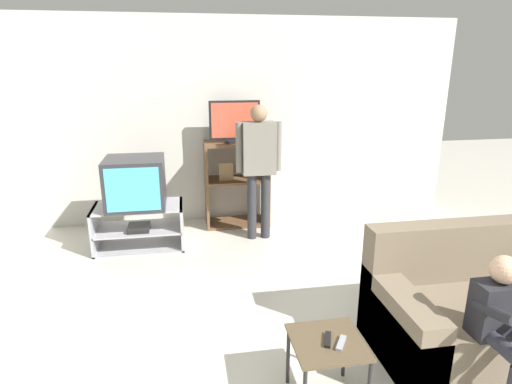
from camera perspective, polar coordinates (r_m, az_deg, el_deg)
wall_back at (r=5.61m, az=-5.19°, el=9.25°), size 6.40×0.06×2.60m
tv_stand at (r=5.07m, az=-15.27°, el=-4.48°), size 0.99×0.53×0.50m
television_main at (r=4.90m, az=-15.79°, el=1.22°), size 0.63×0.58×0.55m
media_shelf at (r=5.50m, az=-2.60°, el=1.20°), size 0.81×0.44×1.09m
television_flat at (r=5.32m, az=-2.87°, el=9.21°), size 0.62×0.20×0.51m
snack_table at (r=2.79m, az=9.50°, el=-19.93°), size 0.43×0.43×0.44m
remote_control_black at (r=2.75m, az=9.55°, el=-18.83°), size 0.08×0.15×0.02m
remote_control_white at (r=2.73m, az=11.29°, el=-19.17°), size 0.11×0.14×0.02m
couch at (r=3.62m, az=27.74°, el=-14.00°), size 1.54×0.88×0.89m
person_standing_adult at (r=4.94m, az=0.37°, el=4.32°), size 0.53×0.20×1.59m
person_seated_child at (r=3.00m, az=30.46°, el=-14.81°), size 0.33×0.43×0.97m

